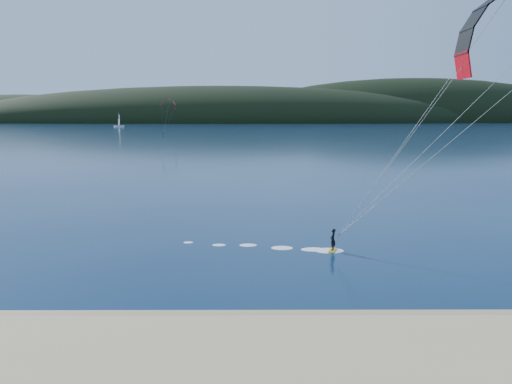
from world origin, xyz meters
TOP-DOWN VIEW (x-y plane):
  - ground at (0.00, 0.00)m, footprint 1800.00×1800.00m
  - wet_sand at (0.00, 4.50)m, footprint 220.00×2.50m
  - headland at (0.63, 745.28)m, footprint 1200.00×310.00m
  - kitesurfer_near at (15.93, 11.60)m, footprint 24.01×7.27m
  - kitesurfer_far at (-38.24, 206.18)m, footprint 8.19×7.96m
  - sailboat at (-116.14, 399.34)m, footprint 8.90×5.86m

SIDE VIEW (x-z plane):
  - ground at x=0.00m, z-range 0.00..0.00m
  - headland at x=0.63m, z-range -70.00..70.00m
  - wet_sand at x=0.00m, z-range 0.00..0.10m
  - sailboat at x=-116.14m, z-range -5.30..7.13m
  - kitesurfer_near at x=15.93m, z-range 3.88..20.00m
  - kitesurfer_far at x=-38.24m, z-range 5.23..21.63m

